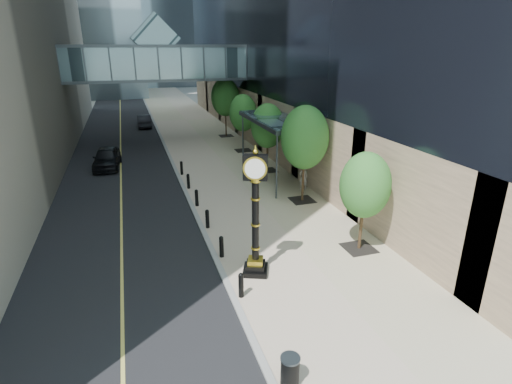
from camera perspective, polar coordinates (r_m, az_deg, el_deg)
ground at (r=15.71m, az=8.78°, el=-14.98°), size 320.00×320.00×0.00m
road at (r=52.14m, az=-18.81°, el=9.22°), size 8.00×180.00×0.02m
sidewalk at (r=52.61m, az=-9.98°, el=10.09°), size 8.00×180.00×0.06m
curb at (r=52.22m, az=-14.38°, el=9.70°), size 0.25×180.00×0.07m
skywalk at (r=39.50m, az=-14.02°, el=17.78°), size 17.00×4.20×5.80m
entrance_canopy at (r=27.52m, az=2.84°, el=10.13°), size 3.00×8.00×4.38m
bollard_row at (r=22.31m, az=-7.76°, el=-2.34°), size 0.20×16.20×0.90m
street_trees at (r=30.66m, az=0.88°, el=10.26°), size 2.87×28.57×5.91m
street_clock at (r=15.95m, az=-0.08°, el=-4.35°), size 1.30×1.30×5.31m
trash_bin at (r=12.12m, az=4.86°, el=-24.27°), size 0.56×0.56×0.90m
pedestrian at (r=26.35m, az=6.80°, el=2.10°), size 0.61×0.41×1.61m
car_near at (r=33.14m, az=-20.53°, el=4.61°), size 2.24×4.79×1.59m
car_far at (r=49.03m, az=-15.68°, el=9.76°), size 1.54×4.33×1.42m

